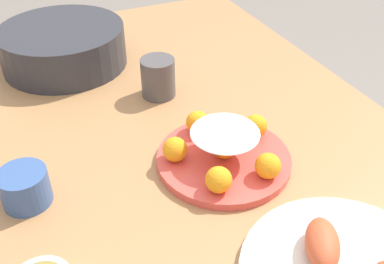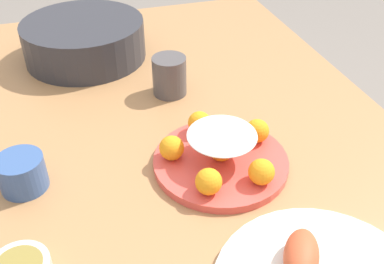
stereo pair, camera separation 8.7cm
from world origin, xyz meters
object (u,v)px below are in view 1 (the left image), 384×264
(cake_plate, at_px, (224,152))
(serving_bowl, at_px, (63,45))
(dining_table, at_px, (165,165))
(cup_near, at_px, (158,78))
(cup_far, at_px, (25,187))

(cake_plate, xyz_separation_m, serving_bowl, (0.52, 0.19, 0.03))
(dining_table, distance_m, cake_plate, 0.18)
(dining_table, distance_m, cup_near, 0.20)
(serving_bowl, relative_size, cup_far, 3.77)
(dining_table, distance_m, serving_bowl, 0.43)
(dining_table, distance_m, cup_far, 0.31)
(cake_plate, bearing_deg, cup_near, 4.97)
(cup_near, height_order, cup_far, cup_near)
(dining_table, xyz_separation_m, serving_bowl, (0.39, 0.12, 0.14))
(serving_bowl, bearing_deg, cup_far, 161.25)
(dining_table, height_order, cake_plate, cake_plate)
(cup_near, bearing_deg, cake_plate, -175.03)
(cake_plate, relative_size, serving_bowl, 0.81)
(dining_table, relative_size, cup_far, 16.54)
(cake_plate, distance_m, serving_bowl, 0.55)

